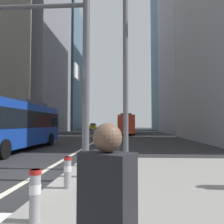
{
  "coord_description": "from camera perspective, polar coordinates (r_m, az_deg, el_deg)",
  "views": [
    {
      "loc": [
        3.04,
        -6.74,
        1.76
      ],
      "look_at": [
        1.27,
        22.36,
        3.33
      ],
      "focal_mm": 35.62,
      "sensor_mm": 36.0,
      "label": 1
    }
  ],
  "objects": [
    {
      "name": "city_bus_red_receding",
      "position": [
        37.56,
        3.56,
        -2.96
      ],
      "size": [
        2.79,
        11.21,
        3.4
      ],
      "color": "red",
      "rests_on": "ground"
    },
    {
      "name": "bollard_left",
      "position": [
        4.13,
        -19.14,
        -18.91
      ],
      "size": [
        0.2,
        0.2,
        0.85
      ],
      "color": "#99999E",
      "rests_on": "median_island"
    },
    {
      "name": "traffic_signal_gantry",
      "position": [
        7.88,
        -21.56,
        14.44
      ],
      "size": [
        6.01,
        0.65,
        6.0
      ],
      "color": "#515156",
      "rests_on": "median_island"
    },
    {
      "name": "office_tower_left_mid",
      "position": [
        51.71,
        -19.21,
        16.9
      ],
      "size": [
        10.79,
        18.76,
        38.55
      ],
      "primitive_type": "cube",
      "color": "gray",
      "rests_on": "ground"
    },
    {
      "name": "city_bus_blue_oncoming",
      "position": [
        16.05,
        -23.56,
        -2.56
      ],
      "size": [
        2.73,
        10.82,
        3.4
      ],
      "color": "#14389E",
      "rests_on": "ground"
    },
    {
      "name": "bollard_right",
      "position": [
        5.9,
        -11.33,
        -14.52
      ],
      "size": [
        0.2,
        0.2,
        0.78
      ],
      "color": "#99999E",
      "rests_on": "median_island"
    },
    {
      "name": "office_tower_right_far",
      "position": [
        67.98,
        15.74,
        15.53
      ],
      "size": [
        11.31,
        17.4,
        46.64
      ],
      "primitive_type": "cube",
      "color": "slate",
      "rests_on": "ground"
    },
    {
      "name": "car_receding_near",
      "position": [
        53.58,
        3.67,
        -3.89
      ],
      "size": [
        2.08,
        4.61,
        1.94
      ],
      "color": "#232838",
      "rests_on": "ground"
    },
    {
      "name": "office_tower_left_far",
      "position": [
        73.81,
        -11.72,
        9.63
      ],
      "size": [
        10.76,
        25.17,
        35.82
      ],
      "primitive_type": "cube",
      "color": "slate",
      "rests_on": "ground"
    },
    {
      "name": "car_oncoming_mid",
      "position": [
        67.28,
        -4.83,
        -3.72
      ],
      "size": [
        2.15,
        4.29,
        1.94
      ],
      "color": "gold",
      "rests_on": "ground"
    },
    {
      "name": "pedestrian_walking",
      "position": [
        1.8,
        -1.2,
        -26.66
      ],
      "size": [
        0.45,
        0.39,
        1.62
      ],
      "color": "black",
      "rests_on": "median_island"
    },
    {
      "name": "pedestrian_railing",
      "position": [
        7.21,
        1.56,
        -10.44
      ],
      "size": [
        0.06,
        3.17,
        0.98
      ],
      "color": "black",
      "rests_on": "median_island"
    },
    {
      "name": "ground_plane",
      "position": [
        26.97,
        -3.01,
        -6.82
      ],
      "size": [
        160.0,
        160.0,
        0.0
      ],
      "primitive_type": "plane",
      "color": "#28282B"
    },
    {
      "name": "office_tower_right_mid",
      "position": [
        48.44,
        21.3,
        20.29
      ],
      "size": [
        12.86,
        17.67,
        41.61
      ],
      "primitive_type": "cube",
      "color": "#9E9EA3",
      "rests_on": "ground"
    },
    {
      "name": "street_lamp_post",
      "position": [
        9.25,
        3.47,
        19.3
      ],
      "size": [
        5.5,
        0.32,
        8.0
      ],
      "color": "#56565B",
      "rests_on": "median_island"
    },
    {
      "name": "lane_centre_line",
      "position": [
        36.91,
        -1.25,
        -5.8
      ],
      "size": [
        0.2,
        80.0,
        0.01
      ],
      "primitive_type": "cube",
      "color": "beige",
      "rests_on": "ground"
    }
  ]
}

